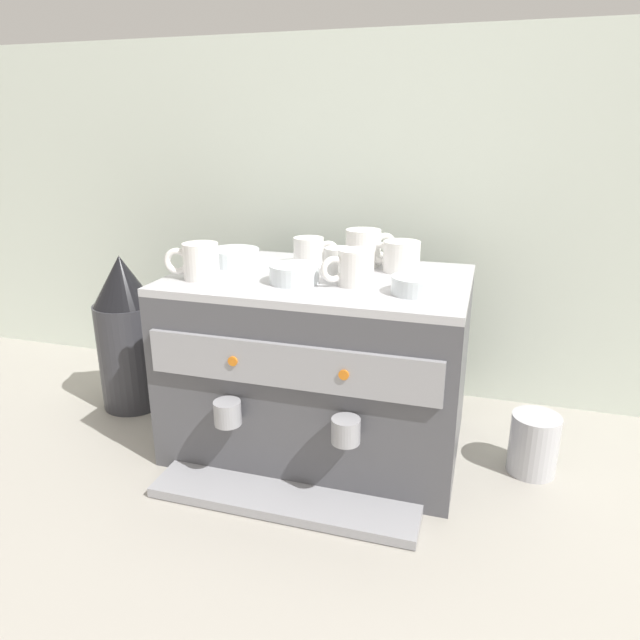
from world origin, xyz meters
TOP-DOWN VIEW (x-y plane):
  - ground_plane at (0.00, 0.00)m, footprint 4.00×4.00m
  - tiled_backsplash_wall at (0.00, 0.37)m, footprint 2.80×0.03m
  - espresso_machine at (0.00, -0.00)m, footprint 0.65×0.53m
  - ceramic_cup_0 at (0.04, 0.02)m, footprint 0.08×0.08m
  - ceramic_cup_1 at (0.09, -0.05)m, footprint 0.10×0.09m
  - ceramic_cup_2 at (0.16, 0.10)m, footprint 0.12×0.08m
  - ceramic_cup_3 at (-0.24, -0.10)m, footprint 0.12×0.08m
  - ceramic_cup_4 at (0.07, 0.14)m, footprint 0.12×0.10m
  - ceramic_cup_5 at (-0.05, 0.09)m, footprint 0.11×0.07m
  - ceramic_bowl_0 at (-0.23, 0.04)m, footprint 0.12×0.12m
  - ceramic_bowl_1 at (-0.04, -0.07)m, footprint 0.11×0.11m
  - ceramic_bowl_2 at (0.22, -0.08)m, footprint 0.10×0.10m
  - coffee_grinder at (-0.55, 0.04)m, footprint 0.16×0.16m
  - milk_pitcher at (0.49, 0.01)m, footprint 0.11×0.11m

SIDE VIEW (x-z plane):
  - ground_plane at x=0.00m, z-range 0.00..0.00m
  - milk_pitcher at x=0.49m, z-range 0.00..0.14m
  - coffee_grinder at x=-0.55m, z-range 0.00..0.41m
  - espresso_machine at x=0.00m, z-range 0.00..0.41m
  - ceramic_bowl_2 at x=0.22m, z-range 0.41..0.45m
  - ceramic_bowl_0 at x=-0.23m, z-range 0.41..0.45m
  - ceramic_bowl_1 at x=-0.04m, z-range 0.41..0.45m
  - ceramic_cup_0 at x=0.04m, z-range 0.42..0.48m
  - ceramic_cup_5 at x=-0.05m, z-range 0.42..0.48m
  - ceramic_cup_2 at x=0.16m, z-range 0.42..0.48m
  - ceramic_cup_1 at x=0.09m, z-range 0.42..0.49m
  - ceramic_cup_3 at x=-0.24m, z-range 0.42..0.49m
  - ceramic_cup_4 at x=0.07m, z-range 0.42..0.50m
  - tiled_backsplash_wall at x=0.00m, z-range 0.00..0.96m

